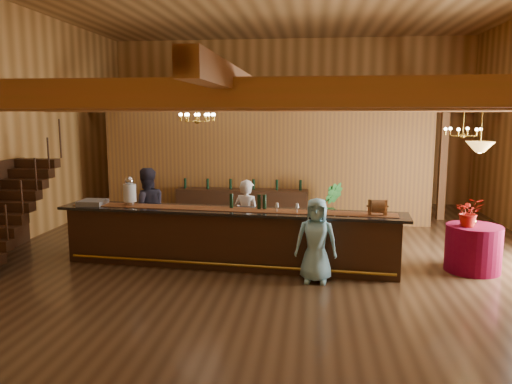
# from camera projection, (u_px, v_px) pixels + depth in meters

# --- Properties ---
(floor) EXTENTS (14.00, 14.00, 0.00)m
(floor) POSITION_uv_depth(u_px,v_px,m) (272.00, 258.00, 10.54)
(floor) COLOR #412A19
(floor) RESTS_ON ground
(wall_back) EXTENTS (12.00, 0.10, 5.50)m
(wall_back) POSITION_uv_depth(u_px,v_px,m) (290.00, 122.00, 16.99)
(wall_back) COLOR #BC8743
(wall_back) RESTS_ON floor
(wall_front) EXTENTS (12.00, 0.10, 5.50)m
(wall_front) POSITION_uv_depth(u_px,v_px,m) (186.00, 153.00, 3.25)
(wall_front) COLOR #BC8743
(wall_front) RESTS_ON floor
(beam_grid) EXTENTS (11.90, 13.90, 0.39)m
(beam_grid) POSITION_uv_depth(u_px,v_px,m) (275.00, 103.00, 10.54)
(beam_grid) COLOR #A45C32
(beam_grid) RESTS_ON wall_left
(support_posts) EXTENTS (9.20, 10.20, 3.20)m
(support_posts) POSITION_uv_depth(u_px,v_px,m) (271.00, 186.00, 9.80)
(support_posts) COLOR #A45C32
(support_posts) RESTS_ON floor
(partition_wall) EXTENTS (9.00, 0.18, 3.10)m
(partition_wall) POSITION_uv_depth(u_px,v_px,m) (265.00, 167.00, 13.80)
(partition_wall) COLOR #915E25
(partition_wall) RESTS_ON floor
(staircase) EXTENTS (1.00, 2.80, 2.00)m
(staircase) POSITION_uv_depth(u_px,v_px,m) (6.00, 212.00, 10.28)
(staircase) COLOR #361E10
(staircase) RESTS_ON floor
(backroom_boxes) EXTENTS (4.10, 0.60, 1.10)m
(backroom_boxes) POSITION_uv_depth(u_px,v_px,m) (277.00, 193.00, 15.89)
(backroom_boxes) COLOR #361E10
(backroom_boxes) RESTS_ON floor
(tasting_bar) EXTENTS (6.95, 1.44, 1.16)m
(tasting_bar) POSITION_uv_depth(u_px,v_px,m) (228.00, 238.00, 9.88)
(tasting_bar) COLOR #361E10
(tasting_bar) RESTS_ON floor
(beverage_dispenser) EXTENTS (0.26, 0.26, 0.60)m
(beverage_dispenser) POSITION_uv_depth(u_px,v_px,m) (130.00, 192.00, 10.21)
(beverage_dispenser) COLOR silver
(beverage_dispenser) RESTS_ON tasting_bar
(glass_rack_tray) EXTENTS (0.50, 0.50, 0.10)m
(glass_rack_tray) POSITION_uv_depth(u_px,v_px,m) (93.00, 202.00, 10.30)
(glass_rack_tray) COLOR gray
(glass_rack_tray) RESTS_ON tasting_bar
(raffle_drum) EXTENTS (0.34, 0.24, 0.30)m
(raffle_drum) POSITION_uv_depth(u_px,v_px,m) (378.00, 206.00, 9.16)
(raffle_drum) COLOR brown
(raffle_drum) RESTS_ON tasting_bar
(bar_bottle_0) EXTENTS (0.07, 0.07, 0.30)m
(bar_bottle_0) POSITION_uv_depth(u_px,v_px,m) (231.00, 201.00, 9.89)
(bar_bottle_0) COLOR black
(bar_bottle_0) RESTS_ON tasting_bar
(bar_bottle_1) EXTENTS (0.07, 0.07, 0.30)m
(bar_bottle_1) POSITION_uv_depth(u_px,v_px,m) (259.00, 202.00, 9.79)
(bar_bottle_1) COLOR black
(bar_bottle_1) RESTS_ON tasting_bar
(bar_bottle_2) EXTENTS (0.07, 0.07, 0.30)m
(bar_bottle_2) POSITION_uv_depth(u_px,v_px,m) (265.00, 202.00, 9.76)
(bar_bottle_2) COLOR black
(bar_bottle_2) RESTS_ON tasting_bar
(backbar_shelf) EXTENTS (3.56, 0.64, 1.00)m
(backbar_shelf) POSITION_uv_depth(u_px,v_px,m) (242.00, 207.00, 13.56)
(backbar_shelf) COLOR #361E10
(backbar_shelf) RESTS_ON floor
(round_table) EXTENTS (1.04, 1.04, 0.90)m
(round_table) POSITION_uv_depth(u_px,v_px,m) (473.00, 248.00, 9.60)
(round_table) COLOR maroon
(round_table) RESTS_ON floor
(chandelier_left) EXTENTS (0.80, 0.80, 0.41)m
(chandelier_left) POSITION_uv_depth(u_px,v_px,m) (197.00, 117.00, 11.06)
(chandelier_left) COLOR #B0892B
(chandelier_left) RESTS_ON beam_grid
(chandelier_right) EXTENTS (0.80, 0.80, 0.73)m
(chandelier_right) POSITION_uv_depth(u_px,v_px,m) (463.00, 131.00, 11.17)
(chandelier_right) COLOR #B0892B
(chandelier_right) RESTS_ON beam_grid
(pendant_lamp) EXTENTS (0.52, 0.52, 0.90)m
(pendant_lamp) POSITION_uv_depth(u_px,v_px,m) (480.00, 147.00, 9.30)
(pendant_lamp) COLOR #B0892B
(pendant_lamp) RESTS_ON beam_grid
(bartender) EXTENTS (0.71, 0.59, 1.66)m
(bartender) POSITION_uv_depth(u_px,v_px,m) (247.00, 218.00, 10.54)
(bartender) COLOR white
(bartender) RESTS_ON floor
(staff_second) EXTENTS (1.13, 1.05, 1.86)m
(staff_second) POSITION_uv_depth(u_px,v_px,m) (147.00, 210.00, 10.91)
(staff_second) COLOR #2E2B3C
(staff_second) RESTS_ON floor
(guest) EXTENTS (0.78, 0.54, 1.54)m
(guest) POSITION_uv_depth(u_px,v_px,m) (316.00, 240.00, 8.93)
(guest) COLOR #8CD6F0
(guest) RESTS_ON floor
(floor_plant) EXTENTS (0.80, 0.69, 1.28)m
(floor_plant) POSITION_uv_depth(u_px,v_px,m) (329.00, 206.00, 12.96)
(floor_plant) COLOR #297229
(floor_plant) RESTS_ON floor
(table_flowers) EXTENTS (0.56, 0.51, 0.56)m
(table_flowers) POSITION_uv_depth(u_px,v_px,m) (469.00, 212.00, 9.41)
(table_flowers) COLOR #A5160C
(table_flowers) RESTS_ON round_table
(table_vase) EXTENTS (0.20, 0.20, 0.32)m
(table_vase) POSITION_uv_depth(u_px,v_px,m) (471.00, 217.00, 9.53)
(table_vase) COLOR #B0892B
(table_vase) RESTS_ON round_table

